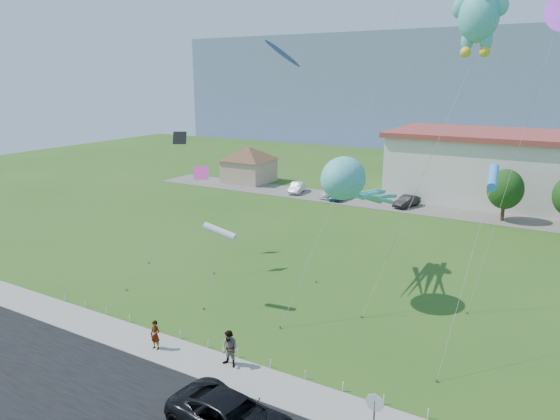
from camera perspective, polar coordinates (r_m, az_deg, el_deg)
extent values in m
plane|color=#295116|center=(29.23, -4.96, -14.76)|extent=(160.00, 160.00, 0.00)
cube|color=gray|center=(27.32, -8.38, -17.05)|extent=(80.00, 2.50, 0.10)
cube|color=#59544C|center=(59.43, 14.54, 0.36)|extent=(70.00, 6.00, 0.06)
cube|color=slate|center=(141.54, 24.42, 12.79)|extent=(160.00, 50.00, 25.00)
cube|color=tan|center=(71.51, -3.57, 4.50)|extent=(6.00, 6.00, 3.20)
pyramid|color=brown|center=(71.10, -3.60, 6.48)|extent=(9.20, 9.20, 1.80)
cylinder|color=red|center=(21.28, 10.79, -20.81)|extent=(0.76, 0.04, 0.76)
cylinder|color=white|center=(21.27, 10.77, -20.84)|extent=(0.80, 0.02, 0.80)
cylinder|color=white|center=(36.68, -23.39, -9.16)|extent=(0.05, 0.05, 0.50)
cylinder|color=white|center=(35.20, -21.38, -9.97)|extent=(0.05, 0.05, 0.50)
cylinder|color=white|center=(33.77, -19.19, -10.84)|extent=(0.05, 0.05, 0.50)
cylinder|color=white|center=(32.40, -16.80, -11.76)|extent=(0.05, 0.05, 0.50)
cylinder|color=white|center=(31.09, -14.18, -12.75)|extent=(0.05, 0.05, 0.50)
cylinder|color=white|center=(29.87, -11.32, -13.78)|extent=(0.05, 0.05, 0.50)
cylinder|color=white|center=(28.73, -8.19, -14.86)|extent=(0.05, 0.05, 0.50)
cylinder|color=white|center=(27.69, -4.78, -15.98)|extent=(0.05, 0.05, 0.50)
cylinder|color=white|center=(26.76, -1.08, -17.12)|extent=(0.05, 0.05, 0.50)
cylinder|color=white|center=(25.95, 2.92, -18.26)|extent=(0.05, 0.05, 0.50)
cylinder|color=white|center=(25.27, 7.21, -19.38)|extent=(0.05, 0.05, 0.50)
cylinder|color=white|center=(24.74, 11.77, -20.44)|extent=(0.05, 0.05, 0.50)
cylinder|color=white|center=(24.36, 16.56, -21.42)|extent=(0.05, 0.05, 0.50)
cylinder|color=#3F2B19|center=(56.56, 24.11, -0.09)|extent=(0.36, 0.36, 2.20)
ellipsoid|color=#14380F|center=(56.06, 24.36, 2.18)|extent=(3.60, 3.60, 4.14)
imported|color=black|center=(22.21, -5.30, -22.74)|extent=(6.31, 3.53, 1.67)
imported|color=gray|center=(28.70, -14.07, -13.68)|extent=(0.62, 0.42, 1.64)
imported|color=gray|center=(26.46, -5.77, -15.51)|extent=(0.99, 0.80, 1.95)
imported|color=silver|center=(64.56, 1.96, 2.60)|extent=(2.24, 4.27, 1.34)
imported|color=silver|center=(62.52, 6.04, 2.11)|extent=(2.04, 4.61, 1.32)
imported|color=navy|center=(61.36, 6.92, 1.90)|extent=(1.78, 4.24, 1.43)
imported|color=black|center=(59.15, 14.28, 0.98)|extent=(2.40, 4.15, 1.29)
ellipsoid|color=teal|center=(31.83, 7.26, 3.63)|extent=(2.74, 3.57, 2.74)
sphere|color=white|center=(30.99, 5.67, 3.93)|extent=(0.43, 0.43, 0.43)
sphere|color=white|center=(30.61, 7.34, 3.74)|extent=(0.43, 0.43, 0.43)
cylinder|color=slate|center=(30.44, 0.02, -13.24)|extent=(0.10, 0.10, 0.16)
cylinder|color=gray|center=(30.44, 3.33, -5.54)|extent=(1.46, 4.59, 7.34)
ellipsoid|color=teal|center=(34.24, 21.78, 19.81)|extent=(2.39, 2.03, 2.99)
ellipsoid|color=teal|center=(34.51, 19.78, 20.86)|extent=(0.83, 0.59, 1.16)
ellipsoid|color=teal|center=(34.14, 23.98, 20.56)|extent=(0.83, 0.59, 1.16)
ellipsoid|color=teal|center=(34.22, 20.60, 17.60)|extent=(0.73, 0.64, 1.19)
ellipsoid|color=teal|center=(34.04, 22.51, 17.44)|extent=(0.73, 0.64, 1.19)
sphere|color=yellow|center=(34.01, 20.44, 16.55)|extent=(0.64, 0.64, 0.64)
sphere|color=yellow|center=(33.83, 22.35, 16.39)|extent=(0.64, 0.64, 0.64)
cylinder|color=slate|center=(32.05, 9.29, -11.94)|extent=(0.10, 0.10, 0.16)
cylinder|color=gray|center=(31.89, 15.49, 2.63)|extent=(4.19, 6.65, 15.62)
cone|color=#2336CA|center=(37.84, 0.32, 17.51)|extent=(1.80, 1.33, 1.33)
cylinder|color=slate|center=(38.47, -7.55, -7.17)|extent=(0.10, 0.10, 0.16)
cylinder|color=gray|center=(37.20, -3.72, 4.99)|extent=(3.34, 4.75, 15.82)
cylinder|color=#318AE0|center=(28.85, 23.17, 3.50)|extent=(0.50, 2.25, 0.87)
cylinder|color=slate|center=(26.90, 17.44, -18.11)|extent=(0.10, 0.10, 0.16)
cylinder|color=gray|center=(27.37, 20.46, -7.05)|extent=(0.93, 5.84, 8.98)
cylinder|color=silver|center=(31.84, -6.92, -2.47)|extent=(0.50, 2.25, 0.87)
cylinder|color=slate|center=(33.04, -8.73, -11.05)|extent=(0.10, 0.10, 0.16)
cylinder|color=gray|center=(32.36, -7.83, -6.94)|extent=(0.58, 1.28, 4.65)
cone|color=#AF38E2|center=(37.18, 29.38, 18.98)|extent=(1.80, 1.33, 1.33)
cylinder|color=slate|center=(34.23, 20.58, -10.92)|extent=(0.10, 0.10, 0.16)
cylinder|color=gray|center=(34.41, 25.07, 4.58)|extent=(2.79, 6.17, 17.90)
cube|color=#F536A5|center=(38.09, -9.01, 4.21)|extent=(1.29, 1.29, 0.86)
cylinder|color=slate|center=(36.96, -17.13, -8.67)|extent=(0.10, 0.10, 0.16)
cylinder|color=gray|center=(37.21, -12.99, -2.23)|extent=(1.90, 6.46, 7.16)
cylinder|color=slate|center=(36.75, 4.13, -8.15)|extent=(0.10, 0.10, 0.16)
cylinder|color=gray|center=(36.07, 9.51, 9.37)|extent=(4.00, 6.21, 21.88)
cube|color=black|center=(42.20, -11.39, 8.09)|extent=(1.29, 1.29, 0.86)
cylinder|color=slate|center=(41.58, -14.79, -5.84)|extent=(0.10, 0.10, 0.16)
cylinder|color=gray|center=(41.58, -13.08, 1.10)|extent=(0.27, 4.24, 9.31)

